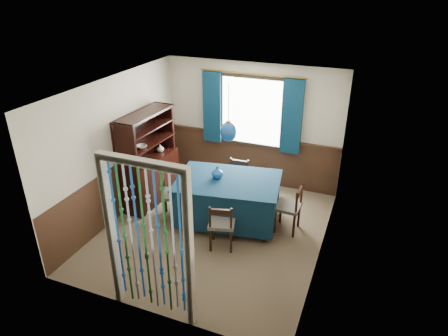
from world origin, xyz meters
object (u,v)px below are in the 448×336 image
at_px(chair_right, 290,207).
at_px(sideboard, 149,171).
at_px(vase_sideboard, 160,148).
at_px(bowl_shelf, 141,146).
at_px(pendant_lamp, 228,132).
at_px(dining_table, 228,198).
at_px(vase_table, 217,173).
at_px(chair_left, 172,194).
at_px(chair_near, 222,224).
at_px(chair_far, 237,181).

bearing_deg(chair_right, sideboard, 90.98).
height_order(sideboard, vase_sideboard, sideboard).
distance_m(chair_right, bowl_shelf, 2.79).
bearing_deg(pendant_lamp, dining_table, 71.57).
relative_size(sideboard, bowl_shelf, 8.66).
bearing_deg(vase_table, vase_sideboard, 159.52).
relative_size(chair_right, vase_sideboard, 5.25).
bearing_deg(chair_left, bowl_shelf, -128.12).
xyz_separation_m(chair_left, bowl_shelf, (-0.64, 0.14, 0.76)).
bearing_deg(chair_near, vase_table, 102.20).
relative_size(chair_left, sideboard, 0.50).
bearing_deg(chair_left, chair_near, 40.55).
xyz_separation_m(dining_table, chair_left, (-0.98, -0.21, -0.01)).
bearing_deg(sideboard, pendant_lamp, -3.18).
xyz_separation_m(chair_far, chair_left, (-0.89, -0.93, 0.02)).
bearing_deg(vase_table, bowl_shelf, -176.48).
bearing_deg(chair_far, chair_left, 44.66).
distance_m(dining_table, chair_near, 0.74).
bearing_deg(chair_left, sideboard, -145.87).
bearing_deg(bowl_shelf, vase_table, 3.52).
distance_m(chair_far, chair_right, 1.28).
bearing_deg(vase_table, dining_table, -2.97).
height_order(dining_table, vase_table, vase_table).
xyz_separation_m(dining_table, bowl_shelf, (-1.62, -0.08, 0.75)).
xyz_separation_m(vase_table, vase_sideboard, (-1.42, 0.53, 0.03)).
relative_size(sideboard, pendant_lamp, 1.86).
bearing_deg(chair_right, chair_left, 101.96).
height_order(sideboard, vase_table, sideboard).
relative_size(chair_right, vase_table, 4.49).
distance_m(dining_table, pendant_lamp, 1.23).
distance_m(chair_right, sideboard, 2.74).
bearing_deg(pendant_lamp, chair_right, 8.28).
xyz_separation_m(chair_left, vase_sideboard, (-0.64, 0.76, 0.50)).
distance_m(chair_left, bowl_shelf, 1.01).
bearing_deg(chair_left, chair_far, 110.39).
bearing_deg(chair_far, vase_sideboard, 4.79).
bearing_deg(bowl_shelf, vase_sideboard, 90.00).
bearing_deg(chair_right, dining_table, 100.00).
distance_m(chair_far, vase_sideboard, 1.62).
relative_size(chair_near, chair_far, 0.97).
distance_m(sideboard, pendant_lamp, 2.02).
relative_size(chair_left, bowl_shelf, 4.32).
height_order(chair_left, sideboard, sideboard).
height_order(chair_right, sideboard, sideboard).
relative_size(dining_table, vase_table, 10.01).
xyz_separation_m(chair_left, pendant_lamp, (0.98, 0.21, 1.25)).
bearing_deg(chair_left, vase_table, 80.24).
distance_m(chair_right, pendant_lamp, 1.65).
relative_size(chair_left, chair_right, 1.02).
distance_m(chair_near, bowl_shelf, 2.06).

